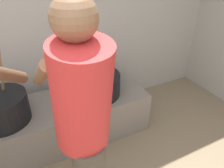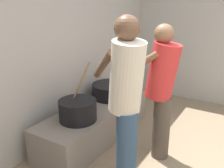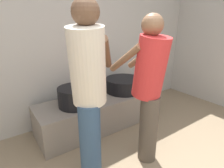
% 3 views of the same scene
% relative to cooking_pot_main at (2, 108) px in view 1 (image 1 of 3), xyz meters
% --- Properties ---
extents(hearth_ledge, '(1.87, 0.60, 0.44)m').
position_rel_cooking_pot_main_xyz_m(hearth_ledge, '(0.42, 0.03, -0.35)').
color(hearth_ledge, slate).
rests_on(hearth_ledge, ground_plane).
extents(cooking_pot_main, '(0.44, 0.44, 0.70)m').
position_rel_cooking_pot_main_xyz_m(cooking_pot_main, '(0.00, 0.00, 0.00)').
color(cooking_pot_main, black).
rests_on(cooking_pot_main, hearth_ledge).
extents(cooking_pot_secondary, '(0.57, 0.57, 0.21)m').
position_rel_cooking_pot_main_xyz_m(cooking_pot_secondary, '(0.84, 0.06, -0.02)').
color(cooking_pot_secondary, black).
rests_on(cooking_pot_secondary, hearth_ledge).
extents(cook_in_red_shirt, '(0.35, 0.66, 1.56)m').
position_rel_cooking_pot_main_xyz_m(cook_in_red_shirt, '(0.45, -0.84, 0.32)').
color(cook_in_red_shirt, '#4C4238').
rests_on(cook_in_red_shirt, ground_plane).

